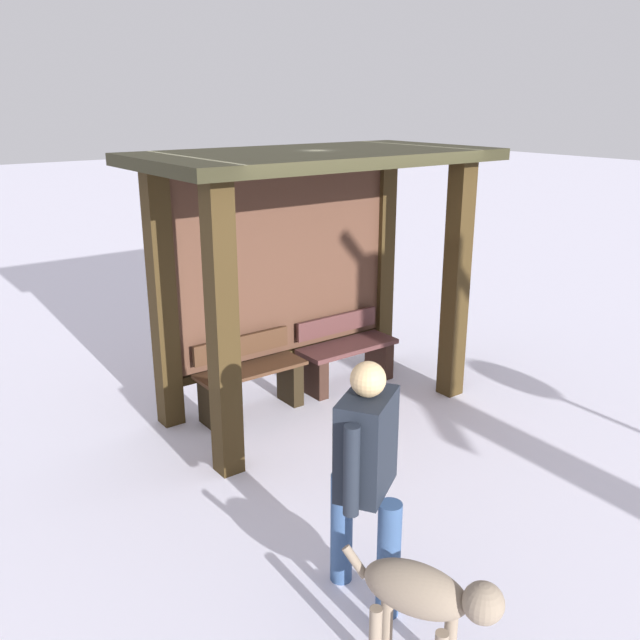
# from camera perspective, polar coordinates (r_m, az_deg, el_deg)

# --- Properties ---
(ground_plane) EXTENTS (60.00, 60.00, 0.00)m
(ground_plane) POSITION_cam_1_polar(r_m,az_deg,el_deg) (6.89, -0.25, -7.24)
(ground_plane) COLOR white
(bus_shelter) EXTENTS (3.22, 1.70, 2.50)m
(bus_shelter) POSITION_cam_1_polar(r_m,az_deg,el_deg) (6.46, -1.11, 7.71)
(bus_shelter) COLOR #372812
(bus_shelter) RESTS_ON ground
(bench_left_inside) EXTENTS (1.09, 0.37, 0.76)m
(bench_left_inside) POSITION_cam_1_polar(r_m,az_deg,el_deg) (6.66, -5.84, -4.99)
(bench_left_inside) COLOR #462B1B
(bench_left_inside) RESTS_ON ground
(bench_center_inside) EXTENTS (1.09, 0.41, 0.74)m
(bench_center_inside) POSITION_cam_1_polar(r_m,az_deg,el_deg) (7.30, 2.22, -2.88)
(bench_center_inside) COLOR #4F2C2B
(bench_center_inside) RESTS_ON ground
(person_walking) EXTENTS (0.58, 0.60, 1.55)m
(person_walking) POSITION_cam_1_polar(r_m,az_deg,el_deg) (4.06, 3.87, -12.09)
(person_walking) COLOR #1D232D
(person_walking) RESTS_ON ground
(dog) EXTENTS (0.49, 0.82, 0.69)m
(dog) POSITION_cam_1_polar(r_m,az_deg,el_deg) (3.82, 8.74, -21.98)
(dog) COLOR gray
(dog) RESTS_ON ground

